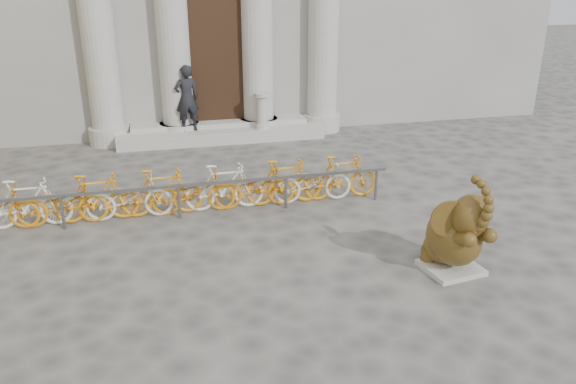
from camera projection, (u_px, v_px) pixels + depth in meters
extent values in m
plane|color=#474442|center=(304.00, 315.00, 8.19)|extent=(80.00, 80.00, 0.00)
cube|color=black|center=(216.00, 59.00, 16.31)|extent=(2.40, 0.16, 4.00)
cube|color=#A8A59E|center=(222.00, 134.00, 16.62)|extent=(6.00, 1.20, 0.36)
cube|color=#A8A59E|center=(451.00, 268.00, 9.42)|extent=(1.00, 0.93, 0.09)
ellipsoid|color=black|center=(446.00, 246.00, 9.47)|extent=(0.85, 0.82, 0.57)
ellipsoid|color=black|center=(454.00, 237.00, 9.23)|extent=(1.01, 1.19, 0.93)
cylinder|color=black|center=(429.00, 253.00, 9.55)|extent=(0.31, 0.31, 0.23)
cylinder|color=black|center=(452.00, 248.00, 9.71)|extent=(0.31, 0.31, 0.23)
cylinder|color=black|center=(459.00, 238.00, 8.78)|extent=(0.29, 0.56, 0.36)
cylinder|color=black|center=(479.00, 234.00, 8.92)|extent=(0.29, 0.56, 0.36)
ellipsoid|color=black|center=(470.00, 216.00, 8.76)|extent=(0.69, 0.66, 0.72)
cylinder|color=black|center=(450.00, 219.00, 8.76)|extent=(0.61, 0.15, 0.61)
cylinder|color=black|center=(481.00, 213.00, 8.97)|extent=(0.57, 0.31, 0.61)
cone|color=beige|center=(471.00, 230.00, 8.62)|extent=(0.14, 0.21, 0.10)
cone|color=beige|center=(482.00, 228.00, 8.70)|extent=(0.09, 0.21, 0.10)
cube|color=slate|center=(178.00, 186.00, 11.15)|extent=(8.86, 0.06, 0.06)
cylinder|color=slate|center=(62.00, 213.00, 10.80)|extent=(0.06, 0.06, 0.70)
cylinder|color=slate|center=(179.00, 202.00, 11.28)|extent=(0.06, 0.06, 0.70)
cylinder|color=slate|center=(286.00, 193.00, 11.76)|extent=(0.06, 0.06, 0.70)
cylinder|color=slate|center=(376.00, 185.00, 12.20)|extent=(0.06, 0.06, 0.70)
imported|color=silver|center=(27.00, 204.00, 10.82)|extent=(1.66, 0.47, 1.00)
imported|color=orange|center=(62.00, 201.00, 10.96)|extent=(1.70, 0.50, 1.00)
imported|color=orange|center=(96.00, 198.00, 11.10)|extent=(1.66, 0.47, 1.00)
imported|color=silver|center=(129.00, 195.00, 11.24)|extent=(1.70, 0.50, 1.00)
imported|color=orange|center=(162.00, 192.00, 11.38)|extent=(1.66, 0.47, 1.00)
imported|color=orange|center=(193.00, 190.00, 11.52)|extent=(1.70, 0.50, 1.00)
imported|color=silver|center=(224.00, 187.00, 11.66)|extent=(1.66, 0.47, 1.00)
imported|color=orange|center=(255.00, 184.00, 11.80)|extent=(1.70, 0.50, 1.00)
imported|color=orange|center=(284.00, 182.00, 11.94)|extent=(1.66, 0.47, 1.00)
imported|color=silver|center=(313.00, 179.00, 12.08)|extent=(1.70, 0.50, 1.00)
imported|color=orange|center=(341.00, 177.00, 12.22)|extent=(1.66, 0.47, 1.00)
imported|color=black|center=(187.00, 98.00, 15.95)|extent=(0.77, 0.60, 1.89)
cylinder|color=#A8A59E|center=(262.00, 126.00, 16.51)|extent=(0.43, 0.43, 0.13)
cylinder|color=#A8A59E|center=(262.00, 112.00, 16.36)|extent=(0.30, 0.30, 0.96)
cylinder|color=#A8A59E|center=(262.00, 95.00, 16.17)|extent=(0.43, 0.43, 0.11)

